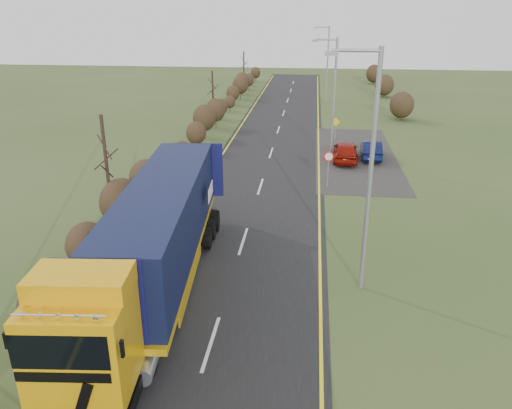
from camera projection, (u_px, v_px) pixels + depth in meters
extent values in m
plane|color=#33461E|center=(230.00, 283.00, 20.55)|extent=(160.00, 160.00, 0.00)
cube|color=black|center=(257.00, 198.00, 29.79)|extent=(8.00, 120.00, 0.02)
cube|color=#2C2927|center=(355.00, 155.00, 38.35)|extent=(6.00, 18.00, 0.02)
cube|color=yellow|center=(196.00, 195.00, 30.17)|extent=(0.12, 116.00, 0.01)
cube|color=yellow|center=(319.00, 200.00, 29.39)|extent=(0.12, 116.00, 0.01)
cube|color=silver|center=(211.00, 343.00, 16.84)|extent=(0.12, 3.00, 0.01)
cube|color=silver|center=(243.00, 241.00, 24.23)|extent=(0.12, 3.00, 0.01)
cube|color=silver|center=(260.00, 186.00, 31.63)|extent=(0.12, 3.00, 0.01)
cube|color=silver|center=(271.00, 153.00, 39.02)|extent=(0.12, 3.00, 0.01)
cube|color=silver|center=(278.00, 130.00, 46.42)|extent=(0.12, 3.00, 0.01)
cube|color=silver|center=(284.00, 113.00, 53.81)|extent=(0.12, 3.00, 0.01)
cube|color=silver|center=(288.00, 100.00, 61.21)|extent=(0.12, 3.00, 0.01)
cube|color=silver|center=(291.00, 90.00, 68.60)|extent=(0.12, 3.00, 0.01)
cube|color=silver|center=(293.00, 82.00, 76.00)|extent=(0.12, 3.00, 0.01)
ellipsoid|color=#302115|center=(37.00, 304.00, 17.06)|extent=(1.21, 1.57, 1.39)
ellipsoid|color=#302115|center=(86.00, 244.00, 20.63)|extent=(1.58, 2.06, 1.82)
ellipsoid|color=#302115|center=(121.00, 201.00, 24.20)|extent=(1.96, 2.55, 2.25)
ellipsoid|color=#302115|center=(146.00, 178.00, 27.94)|extent=(1.83, 2.38, 2.10)
ellipsoid|color=#302115|center=(168.00, 164.00, 31.79)|extent=(1.37, 1.78, 1.57)
ellipsoid|color=#302115|center=(182.00, 150.00, 35.56)|extent=(1.20, 1.56, 1.38)
ellipsoid|color=#302115|center=(196.00, 133.00, 39.12)|extent=(1.55, 2.02, 1.78)
ellipsoid|color=#302115|center=(204.00, 118.00, 42.70)|extent=(1.95, 2.53, 2.24)
ellipsoid|color=#302115|center=(216.00, 110.00, 46.41)|extent=(1.85, 2.41, 2.13)
ellipsoid|color=#302115|center=(221.00, 107.00, 50.29)|extent=(1.40, 1.81, 1.61)
ellipsoid|color=#302115|center=(230.00, 102.00, 54.03)|extent=(1.19, 1.55, 1.37)
ellipsoid|color=#302115|center=(233.00, 93.00, 57.64)|extent=(1.52, 1.97, 1.75)
ellipsoid|color=#302115|center=(240.00, 85.00, 61.16)|extent=(1.93, 2.51, 2.22)
ellipsoid|color=#302115|center=(242.00, 81.00, 64.92)|extent=(1.88, 2.44, 2.16)
ellipsoid|color=#302115|center=(249.00, 80.00, 68.73)|extent=(1.43, 1.85, 1.64)
ellipsoid|color=#302115|center=(250.00, 78.00, 72.55)|extent=(1.19, 1.55, 1.37)
ellipsoid|color=#302115|center=(256.00, 73.00, 76.10)|extent=(1.49, 1.93, 1.71)
cylinder|color=#2E2017|center=(108.00, 178.00, 23.81)|extent=(0.18, 0.18, 6.05)
cylinder|color=#2E2017|center=(213.00, 98.00, 48.03)|extent=(0.18, 0.18, 5.06)
cylinder|color=#2E2017|center=(244.00, 71.00, 68.35)|extent=(0.18, 0.18, 5.15)
cube|color=black|center=(104.00, 371.00, 14.51)|extent=(2.86, 4.91, 0.46)
cube|color=#DD9B09|center=(82.00, 343.00, 13.03)|extent=(2.75, 2.47, 2.67)
cube|color=black|center=(50.00, 398.00, 12.33)|extent=(0.62, 0.07, 1.10)
cube|color=black|center=(83.00, 401.00, 12.24)|extent=(0.62, 0.07, 1.10)
cube|color=black|center=(59.00, 352.00, 11.80)|extent=(2.41, 0.27, 0.97)
cube|color=black|center=(63.00, 378.00, 12.04)|extent=(2.35, 0.23, 0.29)
cube|color=#DD9B09|center=(80.00, 282.00, 12.77)|extent=(2.68, 1.65, 0.57)
cylinder|color=silver|center=(59.00, 315.00, 11.70)|extent=(2.25, 0.26, 0.06)
cube|color=black|center=(6.00, 340.00, 12.15)|extent=(0.09, 0.13, 0.46)
cube|color=black|center=(122.00, 349.00, 11.85)|extent=(0.09, 0.13, 0.46)
cylinder|color=gray|center=(71.00, 358.00, 14.99)|extent=(0.69, 1.38, 0.57)
cylinder|color=gray|center=(147.00, 364.00, 14.74)|extent=(0.69, 1.38, 0.57)
cube|color=#C8990E|center=(166.00, 251.00, 20.47)|extent=(3.67, 13.10, 0.25)
cube|color=black|center=(164.00, 217.00, 19.91)|extent=(3.62, 12.69, 2.82)
cube|color=#0F1042|center=(198.00, 170.00, 25.71)|extent=(2.54, 0.28, 2.82)
cube|color=#0F1042|center=(101.00, 303.00, 14.10)|extent=(2.54, 0.28, 2.82)
cube|color=black|center=(189.00, 226.00, 24.29)|extent=(2.67, 3.88, 0.36)
cube|color=#C8990E|center=(130.00, 277.00, 19.91)|extent=(0.54, 5.62, 0.46)
cube|color=#C8990E|center=(191.00, 281.00, 19.64)|extent=(0.54, 5.62, 0.46)
cylinder|color=black|center=(83.00, 354.00, 15.54)|extent=(0.42, 1.09, 1.07)
cylinder|color=black|center=(150.00, 359.00, 15.31)|extent=(0.42, 1.09, 1.07)
cylinder|color=black|center=(163.00, 236.00, 23.60)|extent=(0.42, 1.09, 1.07)
cylinder|color=black|center=(207.00, 238.00, 23.37)|extent=(0.42, 1.09, 1.07)
cylinder|color=black|center=(169.00, 227.00, 24.55)|extent=(0.42, 1.09, 1.07)
cylinder|color=black|center=(212.00, 229.00, 24.32)|extent=(0.42, 1.09, 1.07)
cylinder|color=black|center=(174.00, 219.00, 25.49)|extent=(0.42, 1.09, 1.07)
cylinder|color=black|center=(216.00, 221.00, 25.27)|extent=(0.42, 1.09, 1.07)
imported|color=maroon|center=(345.00, 151.00, 36.78)|extent=(1.89, 4.40, 1.48)
imported|color=#091036|center=(371.00, 150.00, 37.49)|extent=(1.52, 4.06, 1.32)
cylinder|color=gray|center=(370.00, 178.00, 18.52)|extent=(0.18, 0.18, 9.38)
cylinder|color=gray|center=(356.00, 50.00, 16.94)|extent=(1.67, 0.12, 0.12)
cube|color=gray|center=(331.00, 53.00, 17.07)|extent=(0.47, 0.19, 0.15)
cylinder|color=gray|center=(334.00, 101.00, 36.04)|extent=(0.18, 0.18, 8.69)
cylinder|color=gray|center=(326.00, 39.00, 34.58)|extent=(1.54, 0.12, 0.12)
cube|color=gray|center=(315.00, 41.00, 34.69)|extent=(0.43, 0.17, 0.14)
cylinder|color=gray|center=(327.00, 65.00, 58.49)|extent=(0.18, 0.18, 8.70)
cylinder|color=gray|center=(322.00, 27.00, 57.03)|extent=(1.55, 0.12, 0.12)
cube|color=gray|center=(316.00, 28.00, 57.15)|extent=(0.43, 0.17, 0.14)
cylinder|color=gray|center=(328.00, 172.00, 31.13)|extent=(0.08, 0.08, 2.05)
cylinder|color=red|center=(329.00, 156.00, 30.73)|extent=(0.66, 0.04, 0.66)
cylinder|color=white|center=(329.00, 157.00, 30.71)|extent=(0.49, 0.02, 0.49)
cylinder|color=gray|center=(335.00, 131.00, 42.69)|extent=(0.08, 0.08, 1.46)
cube|color=yellow|center=(336.00, 122.00, 42.34)|extent=(0.74, 0.04, 0.74)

